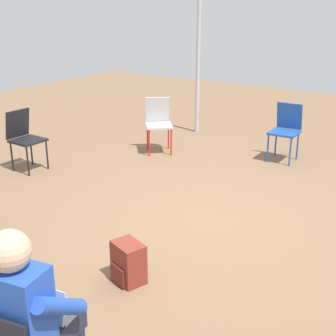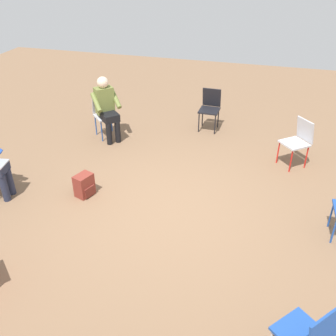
# 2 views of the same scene
# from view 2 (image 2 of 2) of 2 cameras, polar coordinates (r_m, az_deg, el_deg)

# --- Properties ---
(ground_plane) EXTENTS (16.38, 16.38, 0.00)m
(ground_plane) POSITION_cam_2_polar(r_m,az_deg,el_deg) (5.60, -0.12, -6.32)
(ground_plane) COLOR brown
(chair_northwest) EXTENTS (0.59, 0.58, 0.85)m
(chair_northwest) POSITION_cam_2_polar(r_m,az_deg,el_deg) (3.74, 20.71, -22.80)
(chair_northwest) COLOR #1E4799
(chair_northwest) RESTS_ON ground
(chair_southeast) EXTENTS (0.58, 0.58, 0.85)m
(chair_southeast) POSITION_cam_2_polar(r_m,az_deg,el_deg) (7.67, -9.70, 8.38)
(chair_southeast) COLOR #B7B7BC
(chair_southeast) RESTS_ON ground
(chair_southwest) EXTENTS (0.59, 0.58, 0.85)m
(chair_southwest) POSITION_cam_2_polar(r_m,az_deg,el_deg) (6.85, 19.23, 4.13)
(chair_southwest) COLOR #B7B7BC
(chair_southwest) RESTS_ON ground
(chair_south) EXTENTS (0.41, 0.45, 0.85)m
(chair_south) POSITION_cam_2_polar(r_m,az_deg,el_deg) (7.90, 6.43, 9.31)
(chair_south) COLOR black
(chair_south) RESTS_ON ground
(person_in_olive) EXTENTS (0.63, 0.63, 1.24)m
(person_in_olive) POSITION_cam_2_polar(r_m,az_deg,el_deg) (7.45, -9.37, 9.37)
(person_in_olive) COLOR black
(person_in_olive) RESTS_ON ground
(backpack_near_laptop_user) EXTENTS (0.30, 0.33, 0.36)m
(backpack_near_laptop_user) POSITION_cam_2_polar(r_m,az_deg,el_deg) (5.96, -12.64, -2.73)
(backpack_near_laptop_user) COLOR maroon
(backpack_near_laptop_user) RESTS_ON ground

